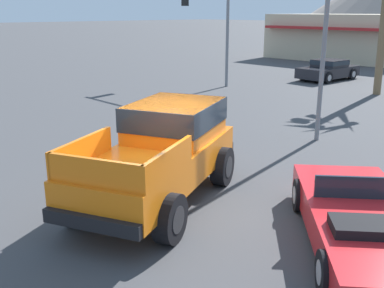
% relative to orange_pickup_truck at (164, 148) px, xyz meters
% --- Properties ---
extents(ground_plane, '(320.00, 320.00, 0.00)m').
position_rel_orange_pickup_truck_xyz_m(ground_plane, '(0.25, -0.03, -1.12)').
color(ground_plane, '#424244').
extents(orange_pickup_truck, '(3.77, 5.32, 1.99)m').
position_rel_orange_pickup_truck_xyz_m(orange_pickup_truck, '(0.00, 0.00, 0.00)').
color(orange_pickup_truck, orange).
rests_on(orange_pickup_truck, ground_plane).
extents(red_convertible_car, '(4.36, 4.61, 1.10)m').
position_rel_orange_pickup_truck_xyz_m(red_convertible_car, '(4.04, 1.02, -0.68)').
color(red_convertible_car, red).
rests_on(red_convertible_car, ground_plane).
extents(parked_car_dark, '(2.11, 4.12, 1.18)m').
position_rel_orange_pickup_truck_xyz_m(parked_car_dark, '(-6.78, 18.33, -0.52)').
color(parked_car_dark, '#232328').
rests_on(parked_car_dark, ground_plane).
extents(traffic_light_crosswalk, '(3.81, 0.38, 5.40)m').
position_rel_orange_pickup_truck_xyz_m(traffic_light_crosswalk, '(-10.74, 12.14, 2.67)').
color(traffic_light_crosswalk, slate).
rests_on(traffic_light_crosswalk, ground_plane).
extents(storefront_building, '(11.62, 7.35, 3.68)m').
position_rel_orange_pickup_truck_xyz_m(storefront_building, '(-12.10, 29.75, 0.73)').
color(storefront_building, beige).
rests_on(storefront_building, ground_plane).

